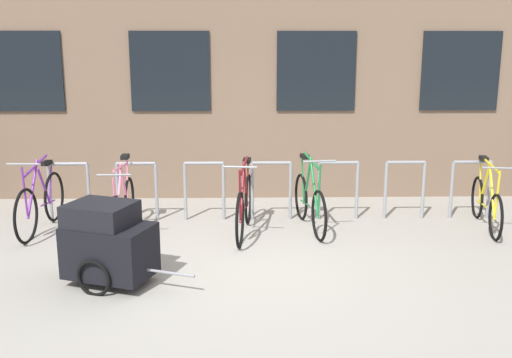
% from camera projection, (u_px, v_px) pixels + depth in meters
% --- Properties ---
extents(ground_plane, '(42.00, 42.00, 0.00)m').
position_uv_depth(ground_plane, '(245.00, 265.00, 6.89)').
color(ground_plane, '#9E998E').
extents(storefront_building, '(28.00, 5.31, 6.01)m').
position_uv_depth(storefront_building, '(243.00, 24.00, 11.92)').
color(storefront_building, '#7A604C').
rests_on(storefront_building, ground).
extents(bike_rack, '(6.62, 0.05, 0.89)m').
position_uv_depth(bike_rack, '(272.00, 184.00, 8.63)').
color(bike_rack, gray).
rests_on(bike_rack, ground).
extents(bicycle_purple, '(0.44, 1.77, 1.08)m').
position_uv_depth(bicycle_purple, '(41.00, 203.00, 8.14)').
color(bicycle_purple, black).
rests_on(bicycle_purple, ground).
extents(bicycle_yellow, '(0.46, 1.71, 1.00)m').
position_uv_depth(bicycle_yellow, '(486.00, 202.00, 8.28)').
color(bicycle_yellow, black).
rests_on(bicycle_yellow, ground).
extents(bicycle_green, '(0.44, 1.72, 1.10)m').
position_uv_depth(bicycle_green, '(310.00, 202.00, 8.23)').
color(bicycle_green, black).
rests_on(bicycle_green, ground).
extents(bicycle_pink, '(0.44, 1.78, 1.07)m').
position_uv_depth(bicycle_pink, '(123.00, 206.00, 8.00)').
color(bicycle_pink, black).
rests_on(bicycle_pink, ground).
extents(bicycle_maroon, '(0.44, 1.81, 1.07)m').
position_uv_depth(bicycle_maroon, '(244.00, 205.00, 8.00)').
color(bicycle_maroon, black).
rests_on(bicycle_maroon, ground).
extents(bike_trailer, '(1.47, 0.88, 0.92)m').
position_uv_depth(bike_trailer, '(108.00, 243.00, 6.26)').
color(bike_trailer, black).
rests_on(bike_trailer, ground).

